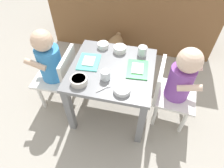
{
  "coord_description": "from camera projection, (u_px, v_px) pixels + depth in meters",
  "views": [
    {
      "loc": [
        0.21,
        -0.92,
        1.31
      ],
      "look_at": [
        0.0,
        0.0,
        0.29
      ],
      "focal_mm": 31.23,
      "sensor_mm": 36.0,
      "label": 1
    }
  ],
  "objects": [
    {
      "name": "seated_child_left",
      "position": [
        51.0,
        63.0,
        1.36
      ],
      "size": [
        0.29,
        0.29,
        0.66
      ],
      "color": "white",
      "rests_on": "ground"
    },
    {
      "name": "food_tray_left",
      "position": [
        89.0,
        62.0,
        1.31
      ],
      "size": [
        0.15,
        0.18,
        0.02
      ],
      "color": "#4CC6BC",
      "rests_on": "dining_table"
    },
    {
      "name": "seated_child_right",
      "position": [
        179.0,
        80.0,
        1.24
      ],
      "size": [
        0.3,
        0.3,
        0.66
      ],
      "color": "white",
      "rests_on": "ground"
    },
    {
      "name": "water_cup_right",
      "position": [
        105.0,
        75.0,
        1.19
      ],
      "size": [
        0.06,
        0.06,
        0.06
      ],
      "color": "white",
      "rests_on": "dining_table"
    },
    {
      "name": "dining_table",
      "position": [
        112.0,
        77.0,
        1.34
      ],
      "size": [
        0.55,
        0.53,
        0.45
      ],
      "color": "slate",
      "rests_on": "ground"
    },
    {
      "name": "dog",
      "position": [
        113.0,
        50.0,
        1.81
      ],
      "size": [
        0.17,
        0.48,
        0.3
      ],
      "color": "olive",
      "rests_on": "ground"
    },
    {
      "name": "kitchen_cabinet_back",
      "position": [
        134.0,
        4.0,
        1.93
      ],
      "size": [
        1.64,
        0.39,
        0.86
      ],
      "primitive_type": "cube",
      "color": "brown",
      "rests_on": "ground"
    },
    {
      "name": "food_tray_right",
      "position": [
        137.0,
        69.0,
        1.26
      ],
      "size": [
        0.15,
        0.19,
        0.02
      ],
      "color": "green",
      "rests_on": "dining_table"
    },
    {
      "name": "spoon_by_left_tray",
      "position": [
        105.0,
        88.0,
        1.15
      ],
      "size": [
        0.08,
        0.08,
        0.01
      ],
      "color": "silver",
      "rests_on": "dining_table"
    },
    {
      "name": "veggie_bowl_near",
      "position": [
        103.0,
        45.0,
        1.41
      ],
      "size": [
        0.08,
        0.08,
        0.04
      ],
      "color": "white",
      "rests_on": "dining_table"
    },
    {
      "name": "water_cup_left",
      "position": [
        142.0,
        51.0,
        1.35
      ],
      "size": [
        0.06,
        0.06,
        0.07
      ],
      "color": "white",
      "rests_on": "dining_table"
    },
    {
      "name": "veggie_bowl_far",
      "position": [
        79.0,
        80.0,
        1.17
      ],
      "size": [
        0.1,
        0.1,
        0.04
      ],
      "color": "silver",
      "rests_on": "dining_table"
    },
    {
      "name": "cereal_bowl_left_side",
      "position": [
        120.0,
        49.0,
        1.38
      ],
      "size": [
        0.09,
        0.09,
        0.04
      ],
      "color": "white",
      "rests_on": "dining_table"
    },
    {
      "name": "ground_plane",
      "position": [
        112.0,
        108.0,
        1.6
      ],
      "size": [
        7.0,
        7.0,
        0.0
      ],
      "primitive_type": "plane",
      "color": "#9E998E"
    },
    {
      "name": "cereal_bowl_right_side",
      "position": [
        122.0,
        89.0,
        1.13
      ],
      "size": [
        0.1,
        0.1,
        0.03
      ],
      "color": "white",
      "rests_on": "dining_table"
    }
  ]
}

